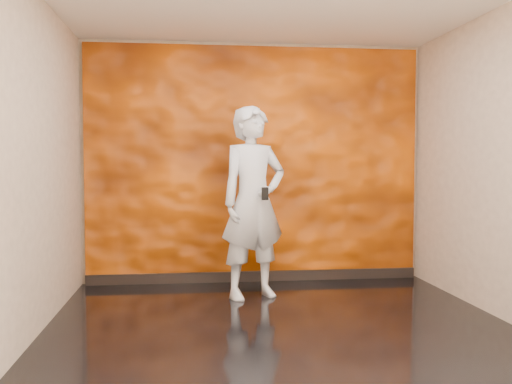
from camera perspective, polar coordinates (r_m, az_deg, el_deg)
name	(u,v)px	position (r m, az deg, el deg)	size (l,w,h in m)	color
room	(282,163)	(4.77, 2.63, 2.91)	(4.02, 4.02, 2.81)	black
feature_wall	(255,164)	(6.71, -0.14, 2.77)	(3.90, 0.06, 2.75)	#F96302
baseboard	(255,276)	(6.80, -0.10, -8.42)	(3.90, 0.04, 0.12)	black
man	(253,202)	(5.89, -0.26, -1.03)	(0.72, 0.48, 1.99)	#A7ACB7
phone	(265,194)	(5.64, 0.91, -0.17)	(0.07, 0.01, 0.13)	black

